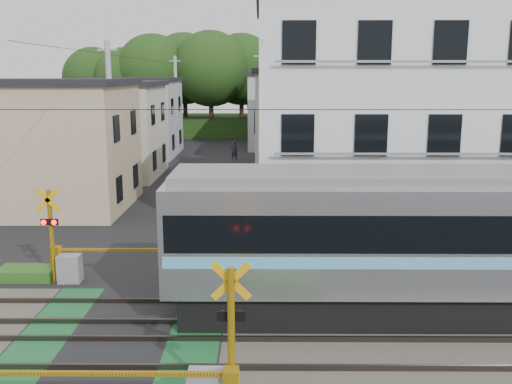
{
  "coord_description": "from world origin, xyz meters",
  "views": [
    {
      "loc": [
        3.54,
        -13.57,
        6.47
      ],
      "look_at": [
        3.41,
        5.0,
        2.65
      ],
      "focal_mm": 40.0,
      "sensor_mm": 36.0,
      "label": 1
    }
  ],
  "objects_px": {
    "pedestrian": "(234,151)",
    "apartment_block": "(383,121)",
    "crossing_signal_far": "(67,260)",
    "crossing_signal_near": "(210,382)"
  },
  "relations": [
    {
      "from": "pedestrian",
      "to": "apartment_block",
      "type": "bearing_deg",
      "value": 97.35
    },
    {
      "from": "crossing_signal_far",
      "to": "apartment_block",
      "type": "xyz_separation_m",
      "value": [
        11.09,
        5.84,
        3.94
      ]
    },
    {
      "from": "crossing_signal_far",
      "to": "pedestrian",
      "type": "relative_size",
      "value": 3.17
    },
    {
      "from": "crossing_signal_far",
      "to": "pedestrian",
      "type": "height_order",
      "value": "crossing_signal_far"
    },
    {
      "from": "crossing_signal_near",
      "to": "apartment_block",
      "type": "bearing_deg",
      "value": 65.78
    },
    {
      "from": "apartment_block",
      "to": "pedestrian",
      "type": "relative_size",
      "value": 6.84
    },
    {
      "from": "crossing_signal_far",
      "to": "apartment_block",
      "type": "height_order",
      "value": "apartment_block"
    },
    {
      "from": "crossing_signal_near",
      "to": "pedestrian",
      "type": "xyz_separation_m",
      "value": [
        -1.03,
        33.84,
        0.03
      ]
    },
    {
      "from": "apartment_block",
      "to": "crossing_signal_far",
      "type": "bearing_deg",
      "value": -152.22
    },
    {
      "from": "crossing_signal_far",
      "to": "pedestrian",
      "type": "bearing_deg",
      "value": 81.13
    }
  ]
}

